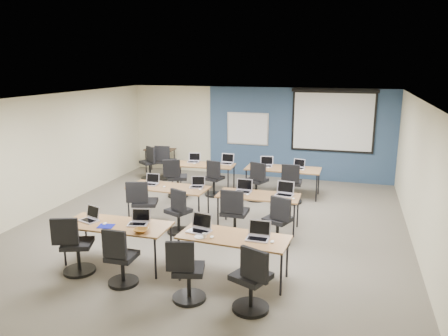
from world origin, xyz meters
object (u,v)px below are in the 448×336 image
(training_table_mid_right, at_px, (258,197))
(task_chair_6, at_px, (234,218))
(projector_screen, at_px, (333,117))
(task_chair_5, at_px, (179,215))
(training_table_front_right, at_px, (234,239))
(task_chair_8, at_px, (176,181))
(laptop_1, at_px, (139,220))
(laptop_6, at_px, (244,189))
(laptop_7, at_px, (285,192))
(laptop_2, at_px, (200,227))
(utility_table, at_px, (160,152))
(task_chair_3, at_px, (252,284))
(task_chair_1, at_px, (120,262))
(task_chair_0, at_px, (75,250))
(laptop_4, at_px, (151,182))
(training_table_front_left, at_px, (117,226))
(training_table_back_right, at_px, (283,170))
(task_chair_2, at_px, (187,276))
(training_table_mid_left, at_px, (168,189))
(task_chair_9, at_px, (214,181))
(task_chair_7, at_px, (278,225))
(laptop_9, at_px, (227,161))
(laptop_10, at_px, (266,164))
(laptop_3, at_px, (258,234))
(laptop_11, at_px, (299,166))
(laptop_5, at_px, (197,184))
(task_chair_10, at_px, (257,184))
(training_table_back_left, at_px, (203,166))
(spare_chair_a, at_px, (165,165))
(task_chair_4, at_px, (144,208))
(whiteboard, at_px, (248,129))
(task_chair_11, at_px, (291,187))
(laptop_0, at_px, (90,217))
(laptop_8, at_px, (194,160))

(training_table_mid_right, distance_m, task_chair_6, 0.80)
(projector_screen, bearing_deg, task_chair_5, -118.40)
(training_table_front_right, bearing_deg, task_chair_8, 127.59)
(training_table_mid_right, distance_m, laptop_1, 2.74)
(laptop_6, relative_size, laptop_7, 0.94)
(laptop_2, bearing_deg, utility_table, 131.37)
(task_chair_3, bearing_deg, task_chair_1, -160.75)
(task_chair_0, distance_m, utility_table, 6.94)
(laptop_4, bearing_deg, task_chair_1, -76.51)
(training_table_front_left, xyz_separation_m, laptop_6, (1.60, 2.46, 0.11))
(training_table_back_right, bearing_deg, task_chair_2, -94.69)
(training_table_mid_left, relative_size, laptop_6, 5.20)
(task_chair_1, relative_size, utility_table, 1.04)
(training_table_front_left, height_order, task_chair_0, task_chair_0)
(training_table_front_left, relative_size, task_chair_9, 1.88)
(task_chair_7, bearing_deg, task_chair_9, 150.29)
(training_table_front_right, bearing_deg, laptop_9, 111.07)
(task_chair_1, xyz_separation_m, laptop_10, (1.18, 5.59, 0.40))
(laptop_3, xyz_separation_m, laptop_6, (-0.83, 2.39, -0.00))
(task_chair_2, distance_m, utility_table, 7.94)
(training_table_front_left, relative_size, laptop_11, 5.96)
(task_chair_3, bearing_deg, laptop_5, 144.41)
(laptop_1, bearing_deg, projector_screen, 54.53)
(laptop_10, distance_m, task_chair_10, 0.83)
(projector_screen, distance_m, laptop_9, 3.33)
(training_table_back_left, bearing_deg, laptop_2, -74.56)
(task_chair_2, bearing_deg, training_table_front_right, 46.81)
(training_table_back_right, height_order, task_chair_5, task_chair_5)
(laptop_5, height_order, task_chair_9, task_chair_9)
(utility_table, relative_size, spare_chair_a, 0.90)
(training_table_mid_left, bearing_deg, task_chair_4, -109.98)
(whiteboard, relative_size, training_table_back_left, 0.76)
(task_chair_1, xyz_separation_m, laptop_9, (0.10, 5.60, 0.40))
(laptop_9, bearing_deg, laptop_1, -90.46)
(spare_chair_a, bearing_deg, whiteboard, 21.82)
(laptop_4, height_order, task_chair_11, task_chair_11)
(laptop_4, bearing_deg, laptop_10, 45.94)
(task_chair_5, distance_m, spare_chair_a, 4.39)
(whiteboard, xyz_separation_m, spare_chair_a, (-2.23, -1.14, -1.02))
(laptop_0, height_order, laptop_4, laptop_0)
(task_chair_8, relative_size, laptop_9, 2.91)
(whiteboard, bearing_deg, training_table_mid_right, -73.57)
(whiteboard, xyz_separation_m, task_chair_0, (-1.18, -7.14, -1.04))
(laptop_0, xyz_separation_m, laptop_6, (2.13, 2.43, 0.00))
(laptop_0, height_order, task_chair_5, laptop_0)
(task_chair_0, distance_m, task_chair_5, 2.31)
(laptop_9, relative_size, laptop_10, 1.03)
(laptop_1, relative_size, laptop_8, 1.01)
(task_chair_11, bearing_deg, whiteboard, 122.92)
(laptop_10, bearing_deg, laptop_5, -125.56)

